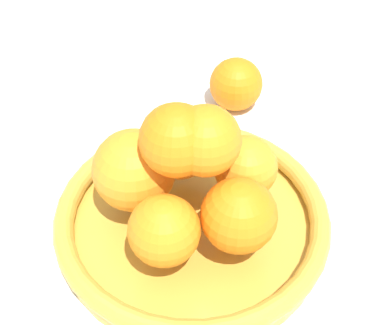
# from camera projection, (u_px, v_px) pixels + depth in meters

# --- Properties ---
(ground_plane) EXTENTS (4.00, 4.00, 0.00)m
(ground_plane) POSITION_uv_depth(u_px,v_px,m) (192.00, 232.00, 0.57)
(ground_plane) COLOR white
(fruit_bowl) EXTENTS (0.28, 0.28, 0.04)m
(fruit_bowl) POSITION_uv_depth(u_px,v_px,m) (192.00, 220.00, 0.56)
(fruit_bowl) COLOR gold
(fruit_bowl) RESTS_ON ground_plane
(orange_pile) EXTENTS (0.18, 0.18, 0.13)m
(orange_pile) POSITION_uv_depth(u_px,v_px,m) (186.00, 172.00, 0.51)
(orange_pile) COLOR orange
(orange_pile) RESTS_ON fruit_bowl
(stray_orange) EXTENTS (0.07, 0.07, 0.07)m
(stray_orange) POSITION_uv_depth(u_px,v_px,m) (236.00, 84.00, 0.70)
(stray_orange) COLOR orange
(stray_orange) RESTS_ON ground_plane
(napkin_folded) EXTENTS (0.17, 0.17, 0.01)m
(napkin_folded) POSITION_uv_depth(u_px,v_px,m) (44.00, 88.00, 0.75)
(napkin_folded) COLOR silver
(napkin_folded) RESTS_ON ground_plane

